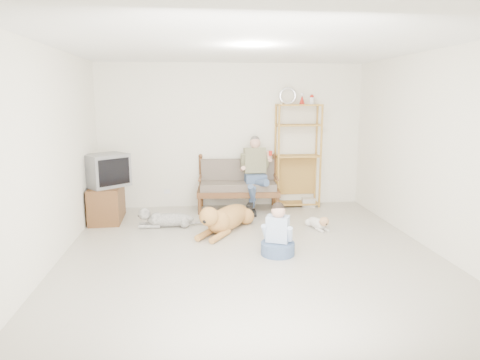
{
  "coord_description": "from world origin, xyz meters",
  "views": [
    {
      "loc": [
        -0.74,
        -5.35,
        2.06
      ],
      "look_at": [
        -0.04,
        1.0,
        0.83
      ],
      "focal_mm": 32.0,
      "sensor_mm": 36.0,
      "label": 1
    }
  ],
  "objects": [
    {
      "name": "man",
      "position": [
        0.37,
        2.2,
        0.63
      ],
      "size": [
        0.52,
        0.75,
        1.21
      ],
      "color": "#455C7E",
      "rests_on": "loveseat"
    },
    {
      "name": "ceiling",
      "position": [
        0.0,
        0.0,
        2.7
      ],
      "size": [
        5.5,
        5.5,
        0.0
      ],
      "primitive_type": "plane",
      "rotation": [
        3.14,
        0.0,
        0.0
      ],
      "color": "white",
      "rests_on": "ground"
    },
    {
      "name": "floor",
      "position": [
        0.0,
        0.0,
        0.0
      ],
      "size": [
        5.5,
        5.5,
        0.0
      ],
      "primitive_type": "plane",
      "color": "beige",
      "rests_on": "ground"
    },
    {
      "name": "wall_left",
      "position": [
        -2.5,
        0.0,
        1.35
      ],
      "size": [
        0.0,
        5.5,
        5.5
      ],
      "primitive_type": "plane",
      "rotation": [
        1.57,
        0.0,
        1.57
      ],
      "color": "white",
      "rests_on": "ground"
    },
    {
      "name": "wall_right",
      "position": [
        2.5,
        0.0,
        1.35
      ],
      "size": [
        0.0,
        5.5,
        5.5
      ],
      "primitive_type": "plane",
      "rotation": [
        1.57,
        0.0,
        -1.57
      ],
      "color": "white",
      "rests_on": "ground"
    },
    {
      "name": "crt_tv",
      "position": [
        -2.2,
        1.9,
        0.87
      ],
      "size": [
        0.84,
        0.82,
        0.54
      ],
      "rotation": [
        0.0,
        0.0,
        -0.86
      ],
      "color": "slate",
      "rests_on": "tv_stand"
    },
    {
      "name": "wall_front",
      "position": [
        0.0,
        -2.75,
        1.35
      ],
      "size": [
        5.0,
        0.0,
        5.0
      ],
      "primitive_type": "plane",
      "rotation": [
        -1.57,
        0.0,
        0.0
      ],
      "color": "white",
      "rests_on": "ground"
    },
    {
      "name": "book_stack",
      "position": [
        1.45,
        2.49,
        0.08
      ],
      "size": [
        0.26,
        0.2,
        0.15
      ],
      "primitive_type": "cube",
      "rotation": [
        0.0,
        0.0,
        -0.09
      ],
      "color": "beige",
      "rests_on": "ground"
    },
    {
      "name": "golden_retriever",
      "position": [
        -0.27,
        1.1,
        0.2
      ],
      "size": [
        0.99,
        1.49,
        0.51
      ],
      "rotation": [
        0.0,
        0.0,
        -0.56
      ],
      "color": "#BC7B41",
      "rests_on": "ground"
    },
    {
      "name": "wall_back",
      "position": [
        0.0,
        2.75,
        1.35
      ],
      "size": [
        5.0,
        0.0,
        5.0
      ],
      "primitive_type": "plane",
      "rotation": [
        1.57,
        0.0,
        0.0
      ],
      "color": "white",
      "rests_on": "ground"
    },
    {
      "name": "wall_outlet",
      "position": [
        -1.25,
        2.73,
        0.3
      ],
      "size": [
        0.12,
        0.02,
        0.08
      ],
      "primitive_type": "cube",
      "color": "white",
      "rests_on": "ground"
    },
    {
      "name": "child",
      "position": [
        0.36,
        0.0,
        0.26
      ],
      "size": [
        0.45,
        0.45,
        0.72
      ],
      "rotation": [
        0.0,
        0.0,
        -0.41
      ],
      "color": "#455C7E",
      "rests_on": "ground"
    },
    {
      "name": "terrier",
      "position": [
        1.23,
        1.04,
        0.1
      ],
      "size": [
        0.29,
        0.62,
        0.24
      ],
      "rotation": [
        0.0,
        0.0,
        0.27
      ],
      "color": "silver",
      "rests_on": "ground"
    },
    {
      "name": "loveseat",
      "position": [
        0.07,
        2.43,
        0.49
      ],
      "size": [
        1.54,
        0.8,
        0.95
      ],
      "rotation": [
        0.0,
        0.0,
        -0.07
      ],
      "color": "brown",
      "rests_on": "ground"
    },
    {
      "name": "shaggy_dog",
      "position": [
        -1.22,
        1.43,
        0.13
      ],
      "size": [
        1.1,
        0.26,
        0.32
      ],
      "rotation": [
        0.0,
        0.0,
        -1.57
      ],
      "color": "silver",
      "rests_on": "ground"
    },
    {
      "name": "tv_stand",
      "position": [
        -2.23,
        1.92,
        0.3
      ],
      "size": [
        0.53,
        0.91,
        0.6
      ],
      "rotation": [
        0.0,
        0.0,
        0.03
      ],
      "color": "brown",
      "rests_on": "ground"
    },
    {
      "name": "etagere",
      "position": [
        1.24,
        2.55,
        1.0
      ],
      "size": [
        0.87,
        0.38,
        2.26
      ],
      "color": "gold",
      "rests_on": "ground"
    }
  ]
}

